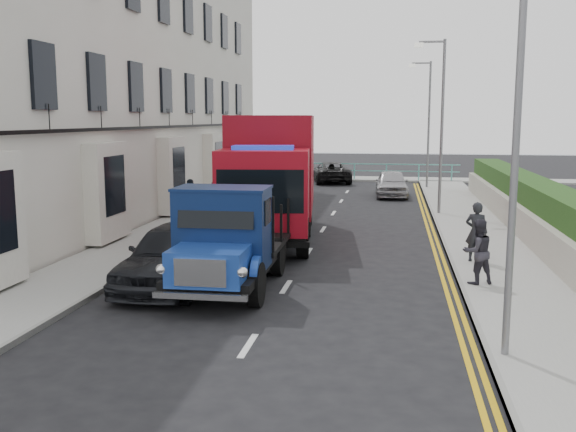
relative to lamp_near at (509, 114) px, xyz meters
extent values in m
plane|color=black|center=(-4.18, 2.00, -4.00)|extent=(120.00, 120.00, 0.00)
cube|color=gray|center=(-9.38, 11.00, -3.94)|extent=(2.40, 38.00, 0.12)
cube|color=gray|center=(1.12, 11.00, -3.94)|extent=(2.60, 38.00, 0.12)
cube|color=gray|center=(-4.18, 31.00, -3.94)|extent=(30.00, 2.50, 0.12)
plane|color=slate|center=(-4.18, 62.00, -4.00)|extent=(120.00, 120.00, 0.00)
cube|color=silver|center=(-13.68, 15.00, 3.00)|extent=(6.00, 30.00, 14.00)
cube|color=black|center=(-10.53, 15.00, -0.40)|extent=(0.12, 28.00, 0.10)
cube|color=#B2AD9E|center=(2.42, 11.00, -3.45)|extent=(0.30, 28.00, 1.00)
cube|color=#1A4014|center=(3.12, 11.00, -3.05)|extent=(1.20, 28.00, 1.70)
cube|color=#59B2A5|center=(-4.18, 30.20, -2.92)|extent=(13.00, 0.08, 0.06)
cube|color=#59B2A5|center=(-4.18, 30.20, -3.35)|extent=(13.00, 0.06, 0.05)
cylinder|color=slate|center=(0.12, 0.00, -0.50)|extent=(0.12, 0.12, 7.00)
cylinder|color=slate|center=(0.12, 16.00, -0.50)|extent=(0.12, 0.12, 7.00)
cube|color=slate|center=(-0.38, 16.00, 2.90)|extent=(1.00, 0.08, 0.08)
cube|color=beige|center=(-0.88, 16.00, 2.78)|extent=(0.35, 0.18, 0.18)
cylinder|color=slate|center=(0.12, 26.00, -0.50)|extent=(0.12, 0.12, 7.00)
cube|color=slate|center=(-0.38, 26.00, 2.90)|extent=(1.00, 0.08, 0.08)
cube|color=beige|center=(-0.88, 26.00, 2.78)|extent=(0.35, 0.18, 0.18)
cylinder|color=black|center=(-6.28, 2.30, -3.52)|extent=(0.27, 0.96, 0.95)
cylinder|color=black|center=(-4.53, 2.32, -3.52)|extent=(0.27, 0.96, 0.95)
cylinder|color=black|center=(-6.32, 5.08, -3.52)|extent=(0.27, 0.96, 0.95)
cylinder|color=black|center=(-4.57, 5.10, -3.52)|extent=(0.27, 0.96, 0.95)
cube|color=black|center=(-5.43, 3.70, -3.38)|extent=(1.95, 4.79, 0.18)
cube|color=#1D409D|center=(-5.40, 1.86, -3.02)|extent=(1.56, 1.31, 0.71)
cube|color=silver|center=(-5.39, 1.20, -3.02)|extent=(1.04, 0.09, 0.55)
cube|color=#0D1D46|center=(-5.42, 3.01, -2.46)|extent=(2.00, 1.22, 1.74)
cube|color=black|center=(-5.44, 4.89, -3.15)|extent=(2.12, 2.81, 0.12)
cylinder|color=black|center=(-6.44, 6.97, -3.42)|extent=(0.47, 1.19, 1.16)
cylinder|color=black|center=(-4.23, 7.21, -3.42)|extent=(0.47, 1.19, 1.16)
cylinder|color=black|center=(-6.80, 10.22, -3.42)|extent=(0.47, 1.19, 1.16)
cylinder|color=black|center=(-4.60, 10.47, -3.42)|extent=(0.47, 1.19, 1.16)
cylinder|color=black|center=(-7.06, 12.54, -3.42)|extent=(0.47, 1.19, 1.16)
cylinder|color=black|center=(-4.85, 12.78, -3.42)|extent=(0.47, 1.19, 1.16)
cube|color=black|center=(-5.64, 9.82, -3.20)|extent=(3.24, 7.63, 0.26)
cube|color=maroon|center=(-5.34, 7.09, -2.09)|extent=(2.74, 2.28, 2.33)
cube|color=black|center=(-5.23, 6.12, -1.99)|extent=(2.32, 0.34, 1.16)
cube|color=maroon|center=(-5.77, 10.98, -1.56)|extent=(3.24, 5.76, 3.17)
imported|color=black|center=(-6.78, 3.66, -3.23)|extent=(1.89, 4.51, 1.53)
imported|color=#5784BA|center=(-6.78, 10.58, -3.28)|extent=(1.65, 4.41, 1.44)
imported|color=#B6B7BC|center=(-7.77, 18.60, -3.26)|extent=(2.48, 5.26, 1.48)
imported|color=black|center=(-5.57, 29.00, -3.36)|extent=(3.06, 4.92, 1.27)
imported|color=#A2A1A5|center=(-1.81, 22.25, -3.33)|extent=(1.74, 4.00, 1.34)
imported|color=black|center=(0.48, 6.99, -3.07)|extent=(0.68, 0.55, 1.61)
imported|color=#2E2C36|center=(0.22, 4.59, -3.12)|extent=(0.91, 0.82, 1.52)
imported|color=black|center=(-8.58, 10.52, -3.00)|extent=(1.11, 0.72, 1.76)
imported|color=#3E2E2C|center=(-8.58, 14.17, -2.96)|extent=(1.06, 0.92, 1.83)
camera|label=1|loc=(-1.75, -10.46, -0.07)|focal=40.00mm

